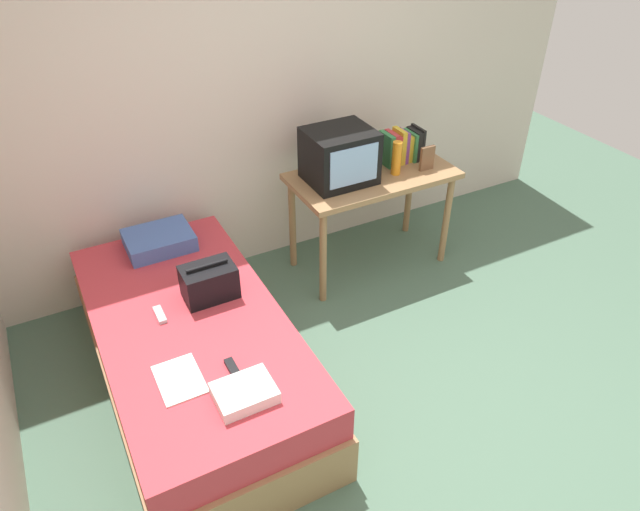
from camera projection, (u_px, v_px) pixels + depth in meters
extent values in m
plane|color=#4C6B56|center=(415.00, 427.00, 3.25)|extent=(8.00, 8.00, 0.00)
cube|color=beige|center=(260.00, 89.00, 3.94)|extent=(5.20, 0.10, 2.60)
cube|color=#9E754C|center=(197.00, 365.00, 3.42)|extent=(1.00, 2.00, 0.31)
cube|color=#C63842|center=(191.00, 333.00, 3.27)|extent=(0.97, 1.94, 0.21)
cube|color=#9E754C|center=(372.00, 176.00, 4.10)|extent=(1.16, 0.60, 0.04)
cylinder|color=#9E754C|center=(323.00, 258.00, 3.95)|extent=(0.05, 0.05, 0.72)
cylinder|color=#9E754C|center=(446.00, 220.00, 4.35)|extent=(0.05, 0.05, 0.72)
cylinder|color=#9E754C|center=(292.00, 224.00, 4.30)|extent=(0.05, 0.05, 0.72)
cylinder|color=#9E754C|center=(409.00, 192.00, 4.69)|extent=(0.05, 0.05, 0.72)
cube|color=black|center=(339.00, 156.00, 3.91)|extent=(0.44, 0.38, 0.36)
cube|color=#8CB2E0|center=(354.00, 166.00, 3.76)|extent=(0.35, 0.01, 0.26)
cylinder|color=orange|center=(397.00, 158.00, 4.02)|extent=(0.07, 0.07, 0.24)
cube|color=#337F47|center=(386.00, 149.00, 4.13)|extent=(0.04, 0.16, 0.24)
cube|color=#B72D33|center=(391.00, 148.00, 4.15)|extent=(0.04, 0.15, 0.24)
cube|color=#B72D33|center=(395.00, 148.00, 4.16)|extent=(0.03, 0.14, 0.22)
cube|color=gold|center=(399.00, 146.00, 4.17)|extent=(0.04, 0.14, 0.25)
cube|color=#7A3D89|center=(403.00, 146.00, 4.19)|extent=(0.03, 0.14, 0.23)
cube|color=gold|center=(406.00, 147.00, 4.21)|extent=(0.04, 0.13, 0.20)
cube|color=#337F47|center=(410.00, 145.00, 4.22)|extent=(0.02, 0.16, 0.21)
cube|color=black|center=(414.00, 144.00, 4.23)|extent=(0.04, 0.16, 0.22)
cube|color=black|center=(417.00, 142.00, 4.24)|extent=(0.02, 0.17, 0.23)
cube|color=brown|center=(427.00, 158.00, 4.09)|extent=(0.11, 0.02, 0.18)
cube|color=#4766AD|center=(159.00, 240.00, 3.75)|extent=(0.42, 0.33, 0.10)
cube|color=black|center=(209.00, 282.00, 3.31)|extent=(0.30, 0.20, 0.20)
cylinder|color=black|center=(207.00, 266.00, 3.25)|extent=(0.24, 0.02, 0.02)
cube|color=white|center=(180.00, 379.00, 2.84)|extent=(0.21, 0.29, 0.01)
cube|color=black|center=(233.00, 370.00, 2.89)|extent=(0.04, 0.16, 0.02)
cube|color=#B7B7BC|center=(160.00, 315.00, 3.22)|extent=(0.04, 0.14, 0.02)
cube|color=white|center=(245.00, 393.00, 2.74)|extent=(0.28, 0.22, 0.07)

